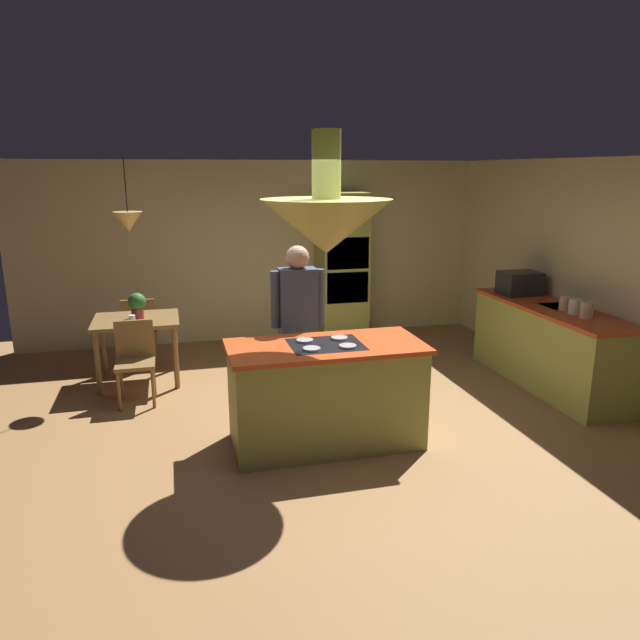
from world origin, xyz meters
TOP-DOWN VIEW (x-y plane):
  - ground at (0.00, 0.00)m, footprint 8.16×8.16m
  - wall_back at (0.00, 3.45)m, footprint 6.80×0.10m
  - wall_right at (3.25, 0.40)m, footprint 0.10×7.20m
  - kitchen_island at (0.00, -0.20)m, footprint 1.73×0.82m
  - counter_run_right at (2.84, 0.60)m, footprint 0.73×2.27m
  - oven_tower at (1.10, 3.04)m, footprint 0.66×0.62m
  - dining_table at (-1.70, 1.90)m, footprint 0.95×0.81m
  - person_at_island at (-0.10, 0.48)m, footprint 0.53×0.23m
  - range_hood at (0.00, -0.20)m, footprint 1.10×1.10m
  - pendant_light_over_table at (-1.70, 1.90)m, footprint 0.32×0.32m
  - chair_facing_island at (-1.70, 1.27)m, footprint 0.40×0.40m
  - chair_by_back_wall at (-1.70, 2.53)m, footprint 0.40×0.40m
  - potted_plant_on_table at (-1.68, 1.89)m, footprint 0.20×0.20m
  - cup_on_table at (-1.73, 1.70)m, footprint 0.07×0.07m
  - canister_flour at (2.84, 0.04)m, footprint 0.13×0.13m
  - canister_sugar at (2.84, 0.22)m, footprint 0.14×0.14m
  - canister_tea at (2.84, 0.40)m, footprint 0.11×0.11m
  - microwave_on_counter at (2.84, 1.27)m, footprint 0.46×0.36m

SIDE VIEW (x-z plane):
  - ground at x=0.00m, z-range 0.00..0.00m
  - kitchen_island at x=0.00m, z-range -0.01..0.95m
  - counter_run_right at x=2.84m, z-range 0.01..0.94m
  - chair_facing_island at x=-1.70m, z-range 0.07..0.94m
  - chair_by_back_wall at x=-1.70m, z-range 0.07..0.94m
  - dining_table at x=-1.70m, z-range 0.26..1.02m
  - cup_on_table at x=-1.73m, z-range 0.76..0.85m
  - potted_plant_on_table at x=-1.68m, z-range 0.78..1.08m
  - person_at_island at x=-0.10m, z-range 0.13..1.85m
  - canister_tea at x=2.84m, z-range 0.94..1.09m
  - canister_sugar at x=2.84m, z-range 0.94..1.10m
  - canister_flour at x=2.84m, z-range 0.94..1.11m
  - oven_tower at x=1.10m, z-range 0.00..2.11m
  - microwave_on_counter at x=2.84m, z-range 0.94..1.22m
  - wall_back at x=0.00m, z-range 0.00..2.55m
  - wall_right at x=3.25m, z-range 0.00..2.55m
  - pendant_light_over_table at x=-1.70m, z-range 1.45..2.27m
  - range_hood at x=0.00m, z-range 1.49..2.49m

